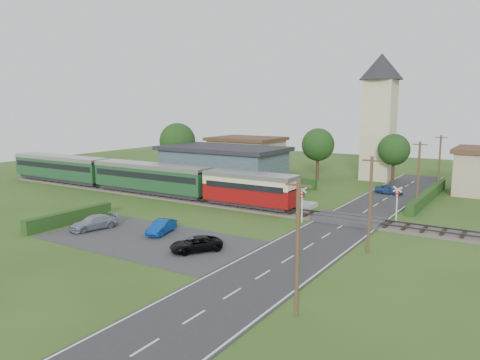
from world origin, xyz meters
The scene contains 31 objects.
ground centered at (0.00, 0.00, 0.00)m, with size 120.00×120.00×0.00m, color #2D4C19.
railway_track centered at (0.00, 2.00, 0.11)m, with size 76.00×3.20×0.49m.
road centered at (10.00, 0.00, 0.03)m, with size 6.00×70.00×0.05m, color #28282B.
car_park centered at (-1.50, -12.00, 0.04)m, with size 17.00×9.00×0.08m, color #333335.
crossing_deck centered at (10.00, 2.00, 0.23)m, with size 6.20×3.40×0.45m, color #333335.
platform centered at (-10.00, 5.20, 0.23)m, with size 30.00×3.00×0.45m, color gray.
equipment_hut centered at (-18.00, 5.20, 1.75)m, with size 2.30×2.30×2.55m.
station_building centered at (-10.00, 10.99, 2.69)m, with size 16.00×9.00×5.30m.
train centered at (-17.31, 2.00, 2.18)m, with size 43.20×2.90×3.40m.
church_tower centered at (5.00, 28.00, 10.23)m, with size 6.00×6.00×17.60m.
house_west centered at (-15.00, 25.00, 2.79)m, with size 10.80×8.80×5.50m.
hedge_carpark centered at (-11.00, -12.00, 0.60)m, with size 0.80×9.00×1.20m, color #193814.
hedge_roadside centered at (14.20, 16.00, 0.60)m, with size 0.80×18.00×1.20m, color #193814.
hedge_station centered at (-10.00, 15.50, 0.65)m, with size 22.00×0.80×1.30m, color #193814.
tree_a centered at (-20.00, 14.00, 5.38)m, with size 5.20×5.20×8.00m.
tree_b centered at (-2.00, 23.00, 5.02)m, with size 4.60×4.60×7.34m.
tree_c centered at (8.00, 25.00, 4.65)m, with size 4.20×4.20×6.78m.
utility_pole_a centered at (14.20, -18.00, 3.63)m, with size 1.40×0.22×7.00m.
utility_pole_b centered at (14.20, -6.00, 3.63)m, with size 1.40×0.22×7.00m.
utility_pole_c centered at (14.20, 10.00, 3.63)m, with size 1.40×0.22×7.00m.
utility_pole_d centered at (14.20, 22.00, 3.63)m, with size 1.40×0.22×7.00m.
crossing_signal_near centered at (6.40, -0.41, 2.14)m, with size 0.84×0.28×3.28m.
crossing_signal_far centered at (13.60, 4.39, 2.14)m, with size 0.84×0.28×3.28m.
streetlamp_west centered at (-22.00, 20.00, 3.04)m, with size 0.30×0.30×5.15m.
streetlamp_east centered at (16.00, 27.00, 3.04)m, with size 0.30×0.30×5.15m.
car_on_road centered at (9.52, 17.43, 0.61)m, with size 1.31×3.26×1.11m, color #254C84.
car_park_blue centered at (-1.68, -10.26, 0.65)m, with size 1.20×3.44×1.13m, color navy.
car_park_silver centered at (-7.50, -12.29, 0.67)m, with size 1.65×4.06×1.18m, color #8A98A4.
car_park_dark centered at (3.60, -12.50, 0.61)m, with size 1.74×3.78×1.05m, color black.
pedestrian_near centered at (-1.26, 4.65, 1.36)m, with size 0.66×0.44×1.82m, color gray.
pedestrian_far centered at (-16.94, 4.77, 1.35)m, with size 0.87×0.68×1.79m, color gray.
Camera 1 is at (23.68, -38.41, 10.55)m, focal length 35.00 mm.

